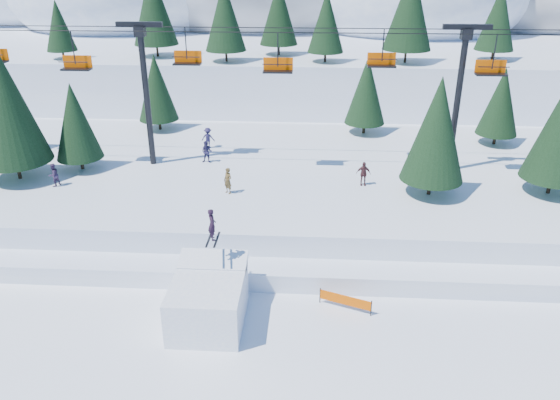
# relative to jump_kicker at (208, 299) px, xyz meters

# --- Properties ---
(ground) EXTENTS (160.00, 160.00, 0.00)m
(ground) POSITION_rel_jump_kicker_xyz_m (1.99, -2.36, -1.31)
(ground) COLOR white
(ground) RESTS_ON ground
(mid_shelf) EXTENTS (70.00, 22.00, 2.50)m
(mid_shelf) POSITION_rel_jump_kicker_xyz_m (1.99, 15.64, -0.06)
(mid_shelf) COLOR white
(mid_shelf) RESTS_ON ground
(berm) EXTENTS (70.00, 6.00, 1.10)m
(berm) POSITION_rel_jump_kicker_xyz_m (1.99, 5.64, -0.76)
(berm) COLOR white
(berm) RESTS_ON ground
(mountain_ridge) EXTENTS (119.00, 60.00, 26.46)m
(mountain_ridge) POSITION_rel_jump_kicker_xyz_m (-3.09, 70.99, 8.34)
(mountain_ridge) COLOR white
(mountain_ridge) RESTS_ON ground
(jump_kicker) EXTENTS (3.52, 4.80, 5.60)m
(jump_kicker) POSITION_rel_jump_kicker_xyz_m (0.00, 0.00, 0.00)
(jump_kicker) COLOR white
(jump_kicker) RESTS_ON ground
(chairlift) EXTENTS (46.57, 3.21, 10.28)m
(chairlift) POSITION_rel_jump_kicker_xyz_m (2.62, 15.68, 8.02)
(chairlift) COLOR black
(chairlift) RESTS_ON mid_shelf
(conifer_stand) EXTENTS (61.97, 16.92, 9.57)m
(conifer_stand) POSITION_rel_jump_kicker_xyz_m (3.36, 15.68, 5.60)
(conifer_stand) COLOR black
(conifer_stand) RESTS_ON mid_shelf
(distant_skiers) EXTENTS (28.41, 9.77, 1.84)m
(distant_skiers) POSITION_rel_jump_kicker_xyz_m (0.58, 15.18, 2.05)
(distant_skiers) COLOR #251F43
(distant_skiers) RESTS_ON mid_shelf
(banner_near) EXTENTS (2.67, 1.07, 0.90)m
(banner_near) POSITION_rel_jump_kicker_xyz_m (6.91, 1.44, -0.76)
(banner_near) COLOR black
(banner_near) RESTS_ON ground
(banner_far) EXTENTS (2.84, 0.40, 0.90)m
(banner_far) POSITION_rel_jump_kicker_xyz_m (12.57, 3.70, -0.76)
(banner_far) COLOR black
(banner_far) RESTS_ON ground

